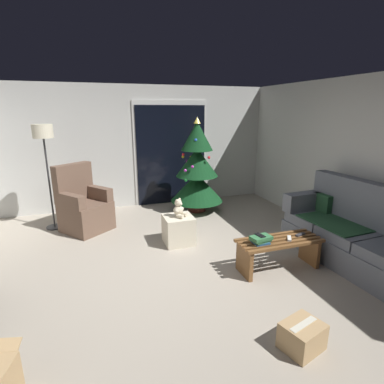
% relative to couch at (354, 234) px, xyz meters
% --- Properties ---
extents(ground_plane, '(7.00, 7.00, 0.00)m').
position_rel_couch_xyz_m(ground_plane, '(-2.32, 0.45, -0.40)').
color(ground_plane, '#9E9384').
extents(wall_back, '(5.72, 0.12, 2.50)m').
position_rel_couch_xyz_m(wall_back, '(-2.32, 3.51, 0.85)').
color(wall_back, beige).
rests_on(wall_back, ground).
extents(wall_right, '(0.12, 6.00, 2.50)m').
position_rel_couch_xyz_m(wall_right, '(0.54, 0.45, 0.85)').
color(wall_right, beige).
rests_on(wall_right, ground).
extents(patio_door_frame, '(1.60, 0.02, 2.20)m').
position_rel_couch_xyz_m(patio_door_frame, '(-1.62, 3.44, 0.70)').
color(patio_door_frame, silver).
rests_on(patio_door_frame, ground).
extents(patio_door_glass, '(1.50, 0.02, 2.10)m').
position_rel_couch_xyz_m(patio_door_glass, '(-1.62, 3.42, 0.65)').
color(patio_door_glass, black).
rests_on(patio_door_glass, ground).
extents(couch, '(0.88, 1.98, 1.08)m').
position_rel_couch_xyz_m(couch, '(0.00, 0.00, 0.00)').
color(couch, slate).
rests_on(couch, ground).
extents(coffee_table, '(1.10, 0.40, 0.41)m').
position_rel_couch_xyz_m(coffee_table, '(-1.08, 0.14, -0.13)').
color(coffee_table, brown).
rests_on(coffee_table, ground).
extents(remote_graphite, '(0.16, 0.08, 0.02)m').
position_rel_couch_xyz_m(remote_graphite, '(-0.75, 0.16, 0.03)').
color(remote_graphite, '#333338').
rests_on(remote_graphite, coffee_table).
extents(remote_white, '(0.12, 0.15, 0.02)m').
position_rel_couch_xyz_m(remote_white, '(-0.96, 0.10, 0.03)').
color(remote_white, silver).
rests_on(remote_white, coffee_table).
extents(book_stack, '(0.28, 0.21, 0.10)m').
position_rel_couch_xyz_m(book_stack, '(-1.37, 0.12, 0.07)').
color(book_stack, '#285684').
rests_on(book_stack, coffee_table).
extents(cell_phone, '(0.09, 0.15, 0.01)m').
position_rel_couch_xyz_m(cell_phone, '(-1.38, 0.13, 0.12)').
color(cell_phone, black).
rests_on(cell_phone, book_stack).
extents(christmas_tree, '(1.05, 1.05, 1.87)m').
position_rel_couch_xyz_m(christmas_tree, '(-1.30, 2.68, 0.44)').
color(christmas_tree, '#4C1E19').
rests_on(christmas_tree, ground).
extents(armchair, '(0.96, 0.96, 1.13)m').
position_rel_couch_xyz_m(armchair, '(-3.46, 2.36, 0.00)').
color(armchair, brown).
rests_on(armchair, ground).
extents(floor_lamp, '(0.32, 0.32, 1.78)m').
position_rel_couch_xyz_m(floor_lamp, '(-3.98, 2.61, 1.11)').
color(floor_lamp, '#2D2D30').
rests_on(floor_lamp, ground).
extents(ottoman, '(0.44, 0.44, 0.43)m').
position_rel_couch_xyz_m(ottoman, '(-2.08, 1.31, -0.18)').
color(ottoman, beige).
rests_on(ottoman, ground).
extents(teddy_bear_cream, '(0.21, 0.22, 0.29)m').
position_rel_couch_xyz_m(teddy_bear_cream, '(-2.08, 1.31, 0.15)').
color(teddy_bear_cream, beige).
rests_on(teddy_bear_cream, ottoman).
extents(cardboard_box_taped_mid_floor, '(0.41, 0.36, 0.24)m').
position_rel_couch_xyz_m(cardboard_box_taped_mid_floor, '(-1.67, -1.10, -0.28)').
color(cardboard_box_taped_mid_floor, tan).
rests_on(cardboard_box_taped_mid_floor, ground).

